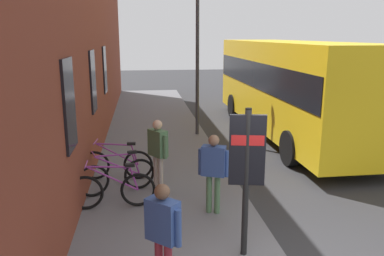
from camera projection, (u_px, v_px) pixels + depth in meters
ground at (252, 157)px, 11.66m from camera, size 60.00×60.00×0.00m
sidewalk_pavement at (157, 141)px, 13.22m from camera, size 24.00×3.50×0.12m
station_facade at (92, 15)px, 12.94m from camera, size 22.00×0.65×8.46m
bicycle_under_window at (112, 190)px, 7.86m from camera, size 0.48×1.77×0.97m
bicycle_nearest_sign at (117, 176)px, 8.63m from camera, size 0.67×1.71×0.97m
bicycle_end_of_row at (117, 164)px, 9.44m from camera, size 0.48×1.77×0.97m
transit_info_sign at (247, 160)px, 5.91m from camera, size 0.19×0.56×2.40m
city_bus at (289, 82)px, 13.85m from camera, size 10.51×2.69×3.35m
pedestrian_near_bus at (163, 227)px, 5.15m from camera, size 0.47×0.49×1.57m
pedestrian_crossing_street at (158, 147)px, 8.70m from camera, size 0.53×0.46×1.62m
pedestrian_by_facade at (213, 166)px, 7.52m from camera, size 0.38×0.57×1.60m
street_lamp at (197, 44)px, 13.15m from camera, size 0.28×0.28×5.31m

